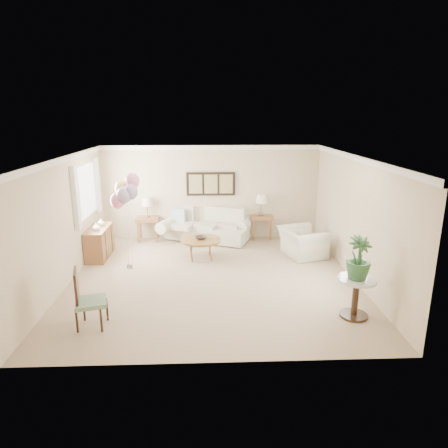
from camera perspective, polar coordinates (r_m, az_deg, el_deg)
name	(u,v)px	position (r m, az deg, el deg)	size (l,w,h in m)	color
ground_plane	(213,279)	(8.64, -1.62, -7.81)	(6.00, 6.00, 0.00)	tan
room_shell	(207,204)	(8.22, -2.48, 2.91)	(6.04, 6.04, 2.60)	beige
wall_art_triptych	(211,184)	(11.06, -1.89, 5.74)	(1.35, 0.06, 0.65)	black
sofa	(208,227)	(11.17, -2.37, -0.41)	(2.82, 1.74, 0.92)	beige
end_table_left	(148,221)	(11.24, -10.82, 0.44)	(0.61, 0.55, 0.66)	brown
end_table_right	(261,219)	(11.30, 5.34, 0.74)	(0.61, 0.55, 0.66)	brown
lamp_left	(147,202)	(11.12, -10.95, 3.07)	(0.31, 0.31, 0.55)	gray
lamp_right	(262,199)	(11.17, 5.41, 3.52)	(0.34, 0.34, 0.59)	gray
coffee_table	(201,241)	(9.68, -3.34, -2.37)	(0.97, 0.97, 0.49)	olive
decor_bowl	(201,238)	(9.66, -3.35, -1.96)	(0.27, 0.27, 0.07)	#2E2621
armchair	(302,242)	(10.06, 11.14, -2.58)	(1.07, 0.94, 0.70)	beige
side_table	(356,288)	(7.27, 18.37, -8.64)	(0.66, 0.66, 0.72)	silver
potted_plant	(359,258)	(7.05, 18.67, -4.61)	(0.42, 0.42, 0.75)	#2C5328
accent_chair	(86,298)	(6.99, -19.09, -9.92)	(0.60, 0.60, 0.99)	gray
credenza	(100,242)	(10.27, -17.36, -2.51)	(0.46, 1.20, 0.74)	brown
vase_white	(96,227)	(9.93, -17.78, -0.36)	(0.18, 0.18, 0.19)	white
vase_sage	(101,222)	(10.31, -17.20, 0.26)	(0.18, 0.18, 0.19)	silver
balloon_cluster	(125,192)	(8.98, -13.93, 4.50)	(0.63, 0.60, 2.19)	gray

